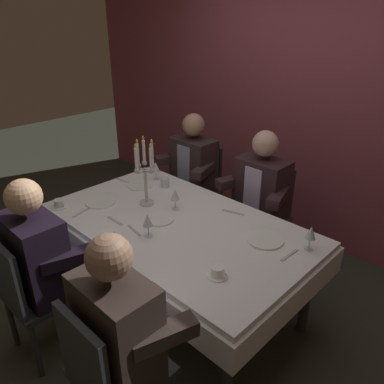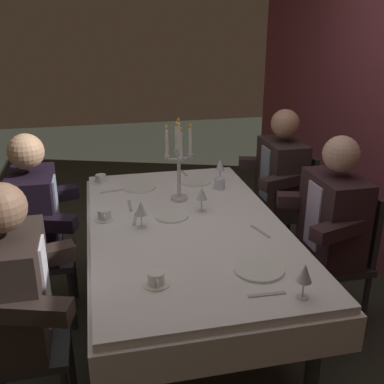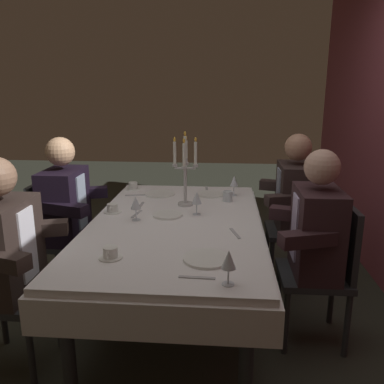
{
  "view_description": "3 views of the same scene",
  "coord_description": "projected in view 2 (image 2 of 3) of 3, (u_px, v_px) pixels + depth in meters",
  "views": [
    {
      "loc": [
        1.7,
        -1.59,
        2.08
      ],
      "look_at": [
        0.02,
        0.13,
        0.94
      ],
      "focal_mm": 35.49,
      "sensor_mm": 36.0,
      "label": 1
    },
    {
      "loc": [
        2.34,
        -0.48,
        1.87
      ],
      "look_at": [
        -0.08,
        0.05,
        0.9
      ],
      "focal_mm": 42.34,
      "sensor_mm": 36.0,
      "label": 2
    },
    {
      "loc": [
        2.44,
        0.31,
        1.59
      ],
      "look_at": [
        0.02,
        0.11,
        0.95
      ],
      "focal_mm": 37.23,
      "sensor_mm": 36.0,
      "label": 3
    }
  ],
  "objects": [
    {
      "name": "ground_plane",
      "position": [
        187.0,
        327.0,
        2.91
      ],
      "size": [
        12.0,
        12.0,
        0.0
      ],
      "primitive_type": "plane",
      "color": "#31342A"
    },
    {
      "name": "dining_table",
      "position": [
        186.0,
        241.0,
        2.68
      ],
      "size": [
        1.94,
        1.14,
        0.74
      ],
      "color": "white",
      "rests_on": "ground_plane"
    },
    {
      "name": "candelabra",
      "position": [
        179.0,
        163.0,
        2.88
      ],
      "size": [
        0.19,
        0.19,
        0.54
      ],
      "color": "silver",
      "rests_on": "dining_table"
    },
    {
      "name": "dinner_plate_0",
      "position": [
        196.0,
        181.0,
        3.28
      ],
      "size": [
        0.22,
        0.22,
        0.01
      ],
      "primitive_type": "cylinder",
      "color": "white",
      "rests_on": "dining_table"
    },
    {
      "name": "dinner_plate_1",
      "position": [
        259.0,
        269.0,
        2.15
      ],
      "size": [
        0.24,
        0.24,
        0.01
      ],
      "primitive_type": "cylinder",
      "color": "white",
      "rests_on": "dining_table"
    },
    {
      "name": "dinner_plate_2",
      "position": [
        172.0,
        216.0,
        2.72
      ],
      "size": [
        0.2,
        0.2,
        0.01
      ],
      "primitive_type": "cylinder",
      "color": "white",
      "rests_on": "dining_table"
    },
    {
      "name": "dinner_plate_3",
      "position": [
        139.0,
        187.0,
        3.18
      ],
      "size": [
        0.24,
        0.24,
        0.01
      ],
      "primitive_type": "cylinder",
      "color": "white",
      "rests_on": "dining_table"
    },
    {
      "name": "wine_glass_0",
      "position": [
        305.0,
        274.0,
        1.9
      ],
      "size": [
        0.07,
        0.07,
        0.16
      ],
      "color": "silver",
      "rests_on": "dining_table"
    },
    {
      "name": "wine_glass_1",
      "position": [
        141.0,
        209.0,
        2.54
      ],
      "size": [
        0.07,
        0.07,
        0.16
      ],
      "color": "silver",
      "rests_on": "dining_table"
    },
    {
      "name": "wine_glass_2",
      "position": [
        202.0,
        194.0,
        2.76
      ],
      "size": [
        0.07,
        0.07,
        0.16
      ],
      "color": "silver",
      "rests_on": "dining_table"
    },
    {
      "name": "wine_glass_3",
      "position": [
        220.0,
        165.0,
        3.29
      ],
      "size": [
        0.07,
        0.07,
        0.16
      ],
      "color": "silver",
      "rests_on": "dining_table"
    },
    {
      "name": "water_tumbler_0",
      "position": [
        220.0,
        183.0,
        3.15
      ],
      "size": [
        0.07,
        0.07,
        0.08
      ],
      "primitive_type": "cylinder",
      "color": "silver",
      "rests_on": "dining_table"
    },
    {
      "name": "coffee_cup_0",
      "position": [
        105.0,
        215.0,
        2.67
      ],
      "size": [
        0.13,
        0.12,
        0.06
      ],
      "color": "white",
      "rests_on": "dining_table"
    },
    {
      "name": "coffee_cup_1",
      "position": [
        156.0,
        279.0,
        2.03
      ],
      "size": [
        0.13,
        0.12,
        0.06
      ],
      "color": "white",
      "rests_on": "dining_table"
    },
    {
      "name": "coffee_cup_2",
      "position": [
        101.0,
        179.0,
        3.26
      ],
      "size": [
        0.13,
        0.12,
        0.06
      ],
      "color": "white",
      "rests_on": "dining_table"
    },
    {
      "name": "fork_0",
      "position": [
        130.0,
        206.0,
        2.87
      ],
      "size": [
        0.17,
        0.02,
        0.01
      ],
      "primitive_type": "cube",
      "rotation": [
        0.0,
        0.0,
        -0.01
      ],
      "color": "#B7B7BC",
      "rests_on": "dining_table"
    },
    {
      "name": "spoon_1",
      "position": [
        112.0,
        191.0,
        3.11
      ],
      "size": [
        0.05,
        0.17,
        0.01
      ],
      "primitive_type": "cube",
      "rotation": [
        0.0,
        0.0,
        1.79
      ],
      "color": "#B7B7BC",
      "rests_on": "dining_table"
    },
    {
      "name": "knife_2",
      "position": [
        185.0,
        174.0,
        3.44
      ],
      "size": [
        0.19,
        0.04,
        0.01
      ],
      "primitive_type": "cube",
      "rotation": [
        0.0,
        0.0,
        0.1
      ],
      "color": "#B7B7BC",
      "rests_on": "dining_table"
    },
    {
      "name": "fork_3",
      "position": [
        267.0,
        294.0,
        1.96
      ],
      "size": [
        0.02,
        0.17,
        0.01
      ],
      "primitive_type": "cube",
      "rotation": [
        0.0,
        0.0,
        1.54
      ],
      "color": "#B7B7BC",
      "rests_on": "dining_table"
    },
    {
      "name": "spoon_4",
      "position": [
        260.0,
        231.0,
        2.53
      ],
      "size": [
        0.17,
        0.06,
        0.01
      ],
      "primitive_type": "cube",
      "rotation": [
        0.0,
        0.0,
        0.28
      ],
      "color": "#B7B7BC",
      "rests_on": "dining_table"
    },
    {
      "name": "fork_5",
      "position": [
        135.0,
        219.0,
        2.69
      ],
      "size": [
        0.17,
        0.05,
        0.01
      ],
      "primitive_type": "cube",
      "rotation": [
        0.0,
        0.0,
        -0.17
      ],
      "color": "#B7B7BC",
      "rests_on": "dining_table"
    },
    {
      "name": "seated_diner_0",
      "position": [
        282.0,
        175.0,
        3.44
      ],
      "size": [
        0.63,
        0.48,
        1.24
      ],
      "color": "#282A2D",
      "rests_on": "ground_plane"
    },
    {
      "name": "seated_diner_1",
      "position": [
        34.0,
        215.0,
        2.76
      ],
      "size": [
        0.63,
        0.48,
        1.24
      ],
      "color": "#282A2D",
      "rests_on": "ground_plane"
    },
    {
      "name": "seated_diner_2",
      "position": [
        334.0,
        218.0,
        2.72
      ],
      "size": [
        0.63,
        0.48,
        1.24
      ],
      "color": "#282A2D",
      "rests_on": "ground_plane"
    },
    {
      "name": "seated_diner_3",
      "position": [
        14.0,
        291.0,
        2.0
      ],
      "size": [
        0.63,
        0.48,
        1.24
      ],
      "color": "#282A2D",
      "rests_on": "ground_plane"
    }
  ]
}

